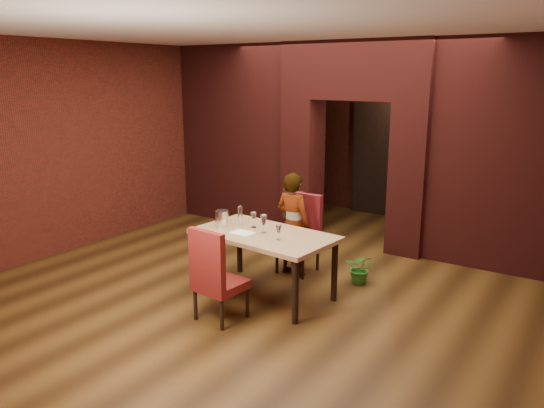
{
  "coord_description": "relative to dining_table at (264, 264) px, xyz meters",
  "views": [
    {
      "loc": [
        3.56,
        -5.69,
        2.69
      ],
      "look_at": [
        -0.24,
        0.0,
        1.01
      ],
      "focal_mm": 35.0,
      "sensor_mm": 36.0,
      "label": 1
    }
  ],
  "objects": [
    {
      "name": "wine_bucket",
      "position": [
        -0.61,
        -0.06,
        0.51
      ],
      "size": [
        0.17,
        0.17,
        0.21
      ],
      "primitive_type": "cylinder",
      "color": "silver",
      "rests_on": "dining_table"
    },
    {
      "name": "potted_plant",
      "position": [
        0.85,
        1.01,
        -0.19
      ],
      "size": [
        0.44,
        0.4,
        0.42
      ],
      "primitive_type": "imported",
      "rotation": [
        0.0,
        0.0,
        0.23
      ],
      "color": "#29701F",
      "rests_on": "ground"
    },
    {
      "name": "wing_wall_right",
      "position": [
        2.33,
        2.59,
        1.2
      ],
      "size": [
        2.28,
        0.35,
        3.2
      ],
      "primitive_type": "cube",
      "color": "maroon",
      "rests_on": "ground"
    },
    {
      "name": "chair_far",
      "position": [
        -0.07,
        0.92,
        0.14
      ],
      "size": [
        0.49,
        0.49,
        1.08
      ],
      "primitive_type": "cube",
      "rotation": [
        0.0,
        0.0,
        -0.0
      ],
      "color": "maroon",
      "rests_on": "ground"
    },
    {
      "name": "pillar_left",
      "position": [
        -0.99,
        2.59,
        0.75
      ],
      "size": [
        0.55,
        0.55,
        2.3
      ],
      "primitive_type": "cube",
      "color": "maroon",
      "rests_on": "ground"
    },
    {
      "name": "wing_wall_left",
      "position": [
        -2.4,
        2.59,
        1.2
      ],
      "size": [
        2.28,
        0.35,
        3.2
      ],
      "primitive_type": "cube",
      "color": "maroon",
      "rests_on": "ground"
    },
    {
      "name": "pillar_right",
      "position": [
        0.91,
        2.59,
        0.75
      ],
      "size": [
        0.55,
        0.55,
        2.3
      ],
      "primitive_type": "cube",
      "color": "maroon",
      "rests_on": "ground"
    },
    {
      "name": "rear_door",
      "position": [
        -0.44,
        4.53,
        0.65
      ],
      "size": [
        0.9,
        0.08,
        2.1
      ],
      "primitive_type": "cube",
      "color": "black",
      "rests_on": "ground"
    },
    {
      "name": "wall_left",
      "position": [
        -3.54,
        0.59,
        1.2
      ],
      "size": [
        0.04,
        8.0,
        3.2
      ],
      "primitive_type": "cube",
      "color": "maroon",
      "rests_on": "ground"
    },
    {
      "name": "dining_table",
      "position": [
        0.0,
        0.0,
        0.0
      ],
      "size": [
        1.8,
        1.12,
        0.81
      ],
      "primitive_type": "cube",
      "rotation": [
        0.0,
        0.0,
        -0.09
      ],
      "color": "tan",
      "rests_on": "ground"
    },
    {
      "name": "lintel",
      "position": [
        -0.04,
        2.59,
        2.35
      ],
      "size": [
        2.45,
        0.55,
        0.9
      ],
      "primitive_type": "cube",
      "color": "maroon",
      "rests_on": "ground"
    },
    {
      "name": "water_bottle",
      "position": [
        -0.45,
        0.11,
        0.54
      ],
      "size": [
        0.06,
        0.06,
        0.27
      ],
      "primitive_type": "cylinder",
      "color": "white",
      "rests_on": "dining_table"
    },
    {
      "name": "wine_glass_a",
      "position": [
        -0.25,
        0.13,
        0.5
      ],
      "size": [
        0.08,
        0.08,
        0.19
      ],
      "primitive_type": null,
      "color": "white",
      "rests_on": "dining_table"
    },
    {
      "name": "wine_glass_c",
      "position": [
        0.3,
        -0.14,
        0.49
      ],
      "size": [
        0.07,
        0.07,
        0.18
      ],
      "primitive_type": null,
      "color": "white",
      "rests_on": "dining_table"
    },
    {
      "name": "chair_near",
      "position": [
        -0.02,
        -0.82,
        0.14
      ],
      "size": [
        0.53,
        0.53,
        1.08
      ],
      "primitive_type": "cube",
      "rotation": [
        0.0,
        0.0,
        3.05
      ],
      "color": "maroon",
      "rests_on": "ground"
    },
    {
      "name": "floor",
      "position": [
        -0.04,
        0.59,
        -0.4
      ],
      "size": [
        8.0,
        8.0,
        0.0
      ],
      "primitive_type": "plane",
      "color": "#462E11",
      "rests_on": "ground"
    },
    {
      "name": "tasting_sheet",
      "position": [
        -0.22,
        -0.14,
        0.41
      ],
      "size": [
        0.28,
        0.21,
        0.0
      ],
      "primitive_type": "cube",
      "rotation": [
        0.0,
        0.0,
        -0.05
      ],
      "color": "white",
      "rests_on": "dining_table"
    },
    {
      "name": "wall_back",
      "position": [
        -0.04,
        4.59,
        1.2
      ],
      "size": [
        7.0,
        0.04,
        3.2
      ],
      "primitive_type": "cube",
      "color": "maroon",
      "rests_on": "ground"
    },
    {
      "name": "vent_panel",
      "position": [
        -0.99,
        2.3,
        0.15
      ],
      "size": [
        0.4,
        0.03,
        0.5
      ],
      "primitive_type": "cube",
      "color": "brown",
      "rests_on": "ground"
    },
    {
      "name": "rear_door_frame",
      "position": [
        -0.44,
        4.49,
        0.65
      ],
      "size": [
        1.02,
        0.04,
        2.22
      ],
      "primitive_type": "cube",
      "color": "black",
      "rests_on": "ground"
    },
    {
      "name": "ceiling",
      "position": [
        -0.04,
        0.59,
        2.8
      ],
      "size": [
        7.0,
        8.0,
        0.04
      ],
      "primitive_type": "cube",
      "color": "silver",
      "rests_on": "ground"
    },
    {
      "name": "person_seated",
      "position": [
        -0.08,
        0.81,
        0.31
      ],
      "size": [
        0.55,
        0.38,
        1.42
      ],
      "primitive_type": "imported",
      "rotation": [
        0.0,
        0.0,
        3.06
      ],
      "color": "white",
      "rests_on": "ground"
    },
    {
      "name": "wine_glass_b",
      "position": [
        -0.0,
        -0.01,
        0.52
      ],
      "size": [
        0.09,
        0.09,
        0.23
      ],
      "primitive_type": null,
      "color": "silver",
      "rests_on": "dining_table"
    }
  ]
}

